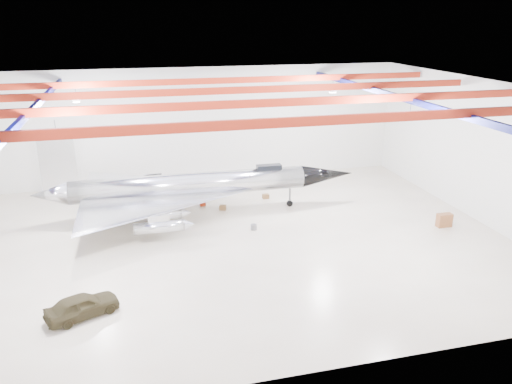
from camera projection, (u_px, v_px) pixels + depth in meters
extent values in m
plane|color=#C0AF99|center=(230.00, 240.00, 36.34)|extent=(40.00, 40.00, 0.00)
plane|color=silver|center=(198.00, 125.00, 48.24)|extent=(40.00, 0.00, 40.00)
plane|color=silver|center=(478.00, 150.00, 39.14)|extent=(0.00, 30.00, 30.00)
plane|color=#0A0F38|center=(227.00, 88.00, 32.69)|extent=(40.00, 40.00, 0.00)
cube|color=maroon|center=(262.00, 124.00, 24.66)|extent=(39.50, 0.25, 0.50)
cube|color=maroon|center=(236.00, 104.00, 30.15)|extent=(39.50, 0.25, 0.50)
cube|color=maroon|center=(219.00, 91.00, 35.64)|extent=(39.50, 0.25, 0.50)
cube|color=maroon|center=(206.00, 81.00, 41.12)|extent=(39.50, 0.25, 0.50)
cube|color=#0C0F4D|center=(33.00, 109.00, 30.22)|extent=(0.25, 29.50, 0.40)
cube|color=#0C0F4D|center=(391.00, 95.00, 35.76)|extent=(0.25, 29.50, 0.40)
cube|color=silver|center=(56.00, 135.00, 25.32)|extent=(0.55, 0.55, 0.25)
cube|color=silver|center=(410.00, 117.00, 29.95)|extent=(0.55, 0.55, 0.25)
cube|color=silver|center=(76.00, 100.00, 36.30)|extent=(0.55, 0.55, 0.25)
cube|color=silver|center=(333.00, 90.00, 40.92)|extent=(0.55, 0.55, 0.25)
cylinder|color=silver|center=(190.00, 184.00, 40.23)|extent=(18.73, 2.22, 1.87)
cone|color=black|center=(327.00, 175.00, 42.74)|extent=(4.71, 1.96, 1.87)
cone|color=silver|center=(49.00, 195.00, 37.93)|extent=(2.84, 1.92, 1.87)
cube|color=silver|center=(58.00, 163.00, 37.33)|extent=(2.62, 0.16, 4.21)
cube|color=black|center=(269.00, 168.00, 41.31)|extent=(2.07, 0.79, 0.47)
cylinder|color=silver|center=(159.00, 227.00, 35.34)|extent=(3.57, 0.91, 0.84)
cylinder|color=silver|center=(158.00, 215.00, 37.49)|extent=(3.57, 0.91, 0.84)
cylinder|color=silver|center=(155.00, 191.00, 42.64)|extent=(3.57, 0.91, 0.84)
cylinder|color=silver|center=(154.00, 183.00, 44.79)|extent=(3.57, 0.91, 0.84)
cylinder|color=#59595B|center=(290.00, 197.00, 42.63)|extent=(0.17, 0.17, 1.68)
cylinder|color=black|center=(290.00, 203.00, 42.82)|extent=(0.53, 0.22, 0.52)
cylinder|color=#59595B|center=(145.00, 220.00, 37.87)|extent=(0.17, 0.17, 1.68)
cylinder|color=black|center=(146.00, 227.00, 38.06)|extent=(0.53, 0.22, 0.52)
cylinder|color=#59595B|center=(144.00, 199.00, 42.17)|extent=(0.17, 0.17, 1.68)
cylinder|color=black|center=(145.00, 205.00, 42.36)|extent=(0.53, 0.22, 0.52)
imported|color=#352E1A|center=(82.00, 306.00, 26.92)|extent=(4.20, 3.02, 1.33)
cube|color=brown|center=(444.00, 220.00, 38.59)|extent=(1.15, 0.58, 1.06)
cube|color=olive|center=(151.00, 229.00, 37.84)|extent=(0.51, 0.42, 0.33)
cube|color=maroon|center=(203.00, 204.00, 43.03)|extent=(0.49, 0.39, 0.34)
cylinder|color=#59595B|center=(254.00, 227.00, 38.13)|extent=(0.49, 0.49, 0.42)
cube|color=olive|center=(266.00, 196.00, 44.71)|extent=(0.57, 0.46, 0.39)
cube|color=#59595B|center=(128.00, 210.00, 41.59)|extent=(0.40, 0.33, 0.27)
cube|color=olive|center=(223.00, 208.00, 42.07)|extent=(0.67, 0.60, 0.39)
cylinder|color=#59595B|center=(211.00, 195.00, 45.03)|extent=(0.60, 0.60, 0.41)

